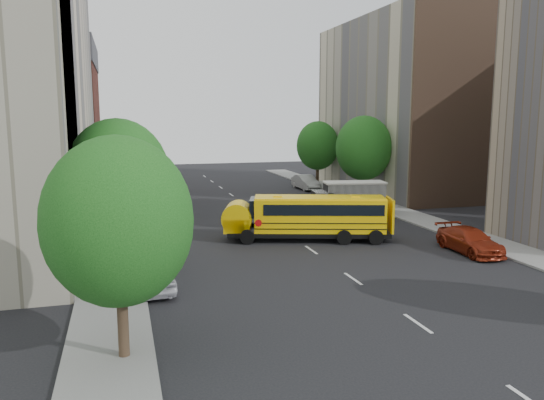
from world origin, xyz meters
name	(u,v)px	position (x,y,z in m)	size (l,w,h in m)	color
ground	(300,243)	(0.00, 0.00, 0.00)	(120.00, 120.00, 0.00)	black
sidewalk_left	(114,236)	(-11.50, 5.00, 0.06)	(3.00, 80.00, 0.12)	slate
sidewalk_right	(418,218)	(11.50, 5.00, 0.06)	(3.00, 80.00, 0.12)	slate
lane_markings	(261,215)	(0.00, 10.00, 0.01)	(0.15, 64.00, 0.01)	silver
building_left_redbrick	(47,131)	(-18.00, 28.00, 6.50)	(10.00, 15.00, 13.00)	maroon
building_right_far	(400,107)	(18.00, 20.00, 9.00)	(10.00, 22.00, 18.00)	beige
building_right_sidewall	(464,105)	(18.00, 9.00, 9.00)	(10.10, 0.30, 18.00)	brown
street_tree_0	(118,222)	(-11.00, -14.00, 4.64)	(4.80, 4.80, 7.41)	#38281C
street_tree_1	(118,178)	(-11.00, -4.00, 4.95)	(5.12, 5.12, 7.90)	#38281C
street_tree_2	(119,156)	(-11.00, 14.00, 4.83)	(4.99, 4.99, 7.71)	#38281C
street_tree_4	(364,148)	(11.00, 14.00, 5.08)	(5.25, 5.25, 8.10)	#38281C
street_tree_5	(318,146)	(11.00, 26.00, 4.70)	(4.86, 4.86, 7.51)	#38281C
school_bus	(307,215)	(0.63, 0.57, 1.64)	(10.62, 5.28, 2.94)	black
safari_truck	(349,197)	(7.17, 8.60, 1.42)	(6.54, 3.24, 2.68)	black
parked_car_0	(154,275)	(-9.60, -7.04, 0.71)	(1.68, 4.17, 1.42)	silver
parked_car_1	(146,209)	(-9.13, 10.92, 0.77)	(1.63, 4.68, 1.54)	silver
parked_car_2	(135,190)	(-9.60, 22.46, 0.75)	(2.51, 5.43, 1.51)	black
parked_car_3	(470,241)	(8.80, -5.13, 0.72)	(2.03, 4.99, 1.45)	maroon
parked_car_5	(306,182)	(8.80, 23.75, 0.80)	(1.70, 4.87, 1.61)	gray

